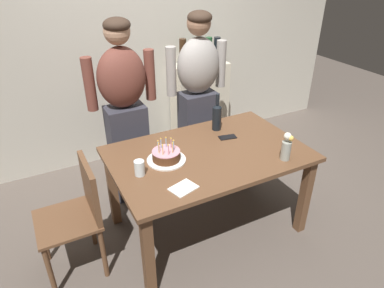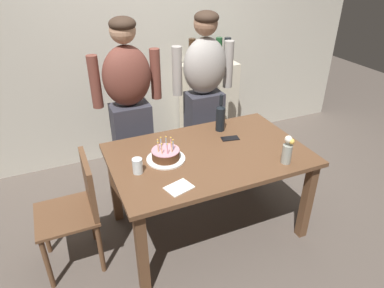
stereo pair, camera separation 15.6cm
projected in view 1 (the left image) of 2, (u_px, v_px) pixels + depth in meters
ground_plane at (206, 225)px, 3.03m from camera, size 10.00×10.00×0.00m
back_wall at (135, 38)px, 3.59m from camera, size 5.20×0.10×2.60m
dining_table at (208, 163)px, 2.71m from camera, size 1.50×0.96×0.74m
birthday_cake at (166, 156)px, 2.54m from camera, size 0.29×0.29×0.17m
water_glass_near at (139, 168)px, 2.37m from camera, size 0.07×0.07×0.11m
wine_bottle at (217, 116)px, 2.94m from camera, size 0.08×0.08×0.32m
cell_phone at (228, 137)px, 2.87m from camera, size 0.15×0.10×0.01m
napkin_stack at (183, 188)px, 2.26m from camera, size 0.20×0.17×0.01m
flower_vase at (287, 147)px, 2.53m from camera, size 0.07×0.08×0.22m
person_man_bearded at (125, 112)px, 3.00m from camera, size 0.61×0.27×1.66m
person_woman_cardigan at (198, 97)px, 3.29m from camera, size 0.61×0.27×1.66m
dining_chair at (79, 210)px, 2.41m from camera, size 0.42×0.42×0.87m
shelf_cabinet at (200, 103)px, 4.06m from camera, size 0.62×0.30×1.29m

